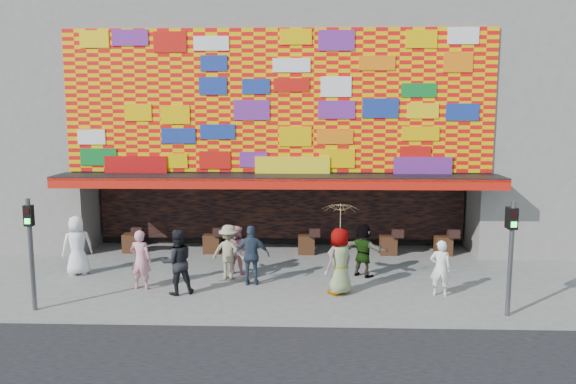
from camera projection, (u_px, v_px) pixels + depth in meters
name	position (u px, v px, depth m)	size (l,w,h in m)	color
ground	(271.00, 294.00, 16.18)	(90.00, 90.00, 0.00)	slate
shop_building	(283.00, 110.00, 23.49)	(15.20, 9.40, 10.00)	gray
signal_left	(30.00, 242.00, 14.63)	(0.22, 0.20, 3.00)	#59595B
signal_right	(511.00, 245.00, 14.21)	(0.22, 0.20, 3.00)	#59595B
ped_a	(77.00, 245.00, 17.96)	(0.94, 0.61, 1.92)	white
ped_b	(141.00, 260.00, 16.52)	(0.65, 0.43, 1.78)	pink
ped_c	(177.00, 262.00, 16.06)	(0.92, 0.72, 1.90)	black
ped_d	(229.00, 252.00, 17.50)	(1.11, 0.64, 1.73)	#9A9270
ped_e	(252.00, 255.00, 16.92)	(1.07, 0.45, 1.83)	#2F3E52
ped_f	(363.00, 250.00, 17.79)	(1.58, 0.50, 1.70)	gray
ped_g	(340.00, 261.00, 16.07)	(0.94, 0.61, 1.93)	gray
ped_h	(440.00, 268.00, 15.94)	(0.59, 0.39, 1.62)	white
ped_i	(237.00, 249.00, 18.14)	(0.76, 0.59, 1.57)	pink
parasol	(340.00, 220.00, 15.89)	(1.34, 1.35, 1.91)	beige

